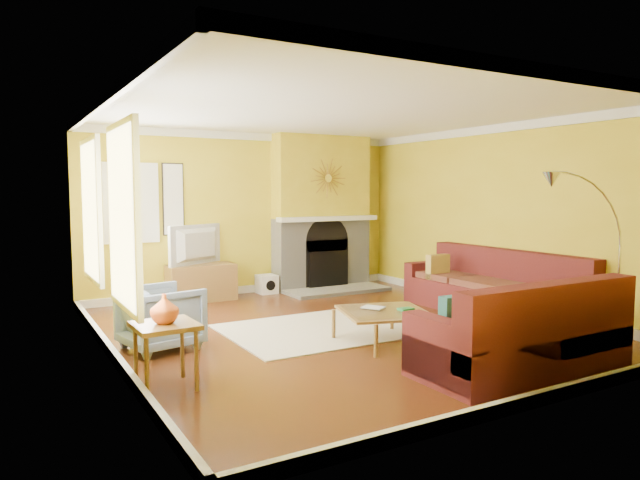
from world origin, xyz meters
TOP-DOWN VIEW (x-y plane):
  - floor at (0.00, 0.00)m, footprint 5.50×6.00m
  - ceiling at (0.00, 0.00)m, footprint 5.50×6.00m
  - wall_back at (0.00, 3.01)m, footprint 5.50×0.02m
  - wall_front at (0.00, -3.01)m, footprint 5.50×0.02m
  - wall_left at (-2.76, 0.00)m, footprint 0.02×6.00m
  - wall_right at (2.76, 0.00)m, footprint 0.02×6.00m
  - baseboard at (0.00, 0.00)m, footprint 5.50×6.00m
  - crown_molding at (0.00, 0.00)m, footprint 5.50×6.00m
  - window_left_near at (-2.72, 1.30)m, footprint 0.06×1.22m
  - window_left_far at (-2.72, -0.60)m, footprint 0.06×1.22m
  - window_back at (-1.90, 2.96)m, footprint 0.82×0.06m
  - wall_art at (-1.25, 2.97)m, footprint 0.34×0.04m
  - fireplace at (1.35, 2.80)m, footprint 1.80×0.40m
  - mantel at (1.35, 2.56)m, footprint 1.92×0.22m
  - hearth at (1.35, 2.25)m, footprint 1.80×0.70m
  - sunburst at (1.35, 2.57)m, footprint 0.70×0.04m
  - rug at (-0.19, 0.09)m, footprint 2.40×1.80m
  - sectional_sofa at (1.15, -0.82)m, footprint 3.19×3.77m
  - coffee_table at (0.11, -0.78)m, footprint 1.18×1.18m
  - media_console at (-0.92, 2.68)m, footprint 1.05×0.47m
  - tv at (-0.92, 2.68)m, footprint 1.03×0.63m
  - subwoofer at (0.25, 2.76)m, footprint 0.31×0.31m
  - armchair at (-2.17, 0.24)m, footprint 0.90×0.89m
  - side_table at (-2.46, -1.04)m, footprint 0.55×0.55m
  - vase at (-2.46, -1.04)m, footprint 0.30×0.30m
  - book at (-0.03, -0.69)m, footprint 0.28×0.30m
  - arc_lamp at (1.46, -2.38)m, footprint 1.23×0.36m

SIDE VIEW (x-z plane):
  - floor at x=0.00m, z-range -0.02..0.00m
  - rug at x=-0.19m, z-range 0.00..0.02m
  - hearth at x=1.35m, z-range 0.00..0.06m
  - baseboard at x=0.00m, z-range 0.00..0.12m
  - subwoofer at x=0.25m, z-range 0.00..0.31m
  - coffee_table at x=0.11m, z-range 0.00..0.37m
  - media_console at x=-0.92m, z-range 0.00..0.58m
  - side_table at x=-2.46m, z-range 0.00..0.58m
  - armchair at x=-2.17m, z-range 0.00..0.70m
  - book at x=-0.03m, z-range 0.37..0.40m
  - sectional_sofa at x=1.15m, z-range 0.00..0.90m
  - vase at x=-2.46m, z-range 0.58..0.84m
  - tv at x=-0.92m, z-range 0.58..1.20m
  - arc_lamp at x=1.46m, z-range 0.00..1.91m
  - mantel at x=1.35m, z-range 1.21..1.29m
  - wall_back at x=0.00m, z-range 0.00..2.70m
  - wall_front at x=0.00m, z-range 0.00..2.70m
  - wall_left at x=-2.76m, z-range 0.00..2.70m
  - wall_right at x=2.76m, z-range 0.00..2.70m
  - fireplace at x=1.35m, z-range 0.00..2.70m
  - window_left_near at x=-2.72m, z-range 0.64..2.36m
  - window_left_far at x=-2.72m, z-range 0.64..2.36m
  - window_back at x=-1.90m, z-range 0.94..2.16m
  - wall_art at x=-1.25m, z-range 1.03..2.17m
  - sunburst at x=1.35m, z-range 1.60..2.30m
  - crown_molding at x=0.00m, z-range 2.58..2.70m
  - ceiling at x=0.00m, z-range 2.70..2.72m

